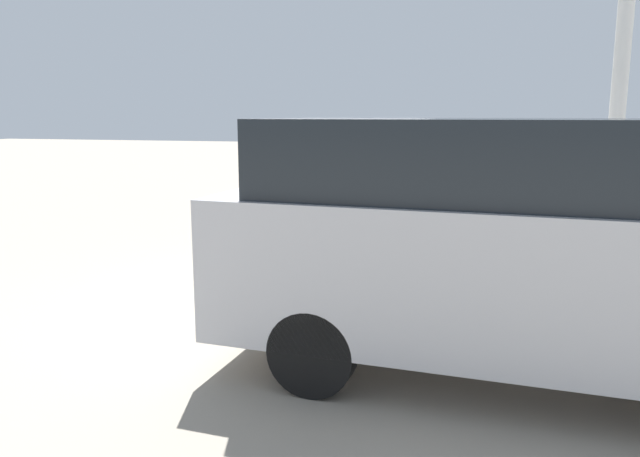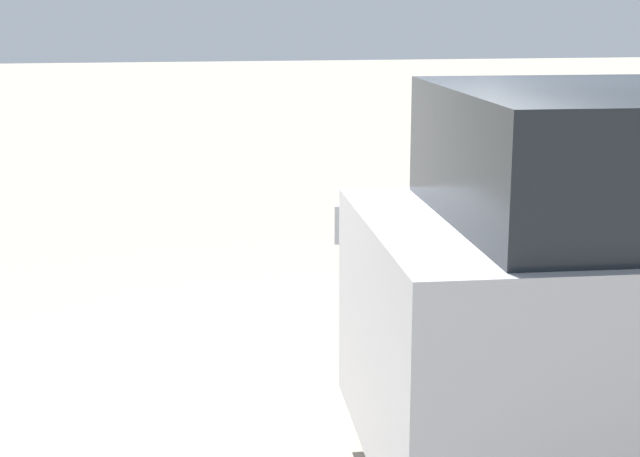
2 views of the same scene
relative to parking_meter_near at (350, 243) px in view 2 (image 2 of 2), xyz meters
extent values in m
plane|color=gray|center=(-0.07, -0.65, -0.96)|extent=(80.00, 80.00, 0.00)
cylinder|color=gray|center=(0.00, 0.00, -0.48)|extent=(0.05, 0.05, 0.96)
cube|color=gray|center=(0.00, 0.00, 0.13)|extent=(0.22, 0.15, 0.26)
sphere|color=navy|center=(0.00, 0.00, 0.29)|extent=(0.11, 0.11, 0.11)
cylinder|color=black|center=(0.69, -1.16, -0.61)|extent=(0.71, 0.27, 0.70)
camera|label=1|loc=(1.90, -7.28, 1.23)|focal=35.00mm
camera|label=2|loc=(-1.34, -6.28, 1.57)|focal=55.00mm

